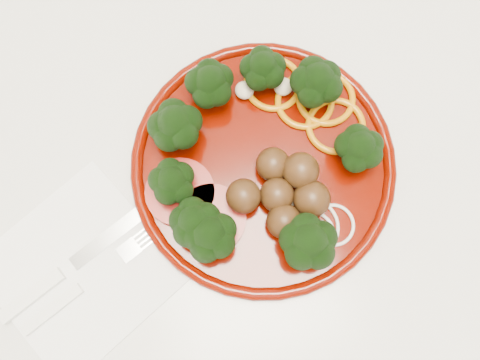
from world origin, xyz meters
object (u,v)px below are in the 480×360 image
object	(u,v)px
plate	(258,162)
knife	(57,276)
napkin	(81,270)
fork	(69,297)

from	to	relation	value
plate	knife	world-z (taller)	plate
napkin	fork	world-z (taller)	fork
napkin	knife	xyz separation A→B (m)	(-0.02, 0.00, 0.01)
napkin	knife	size ratio (longest dim) A/B	0.93
napkin	fork	bearing A→B (deg)	-125.56
napkin	fork	xyz separation A→B (m)	(-0.02, -0.02, 0.01)
plate	knife	xyz separation A→B (m)	(-0.24, -0.05, -0.02)
napkin	knife	world-z (taller)	knife
knife	fork	world-z (taller)	knife
knife	plate	bearing A→B (deg)	-9.33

